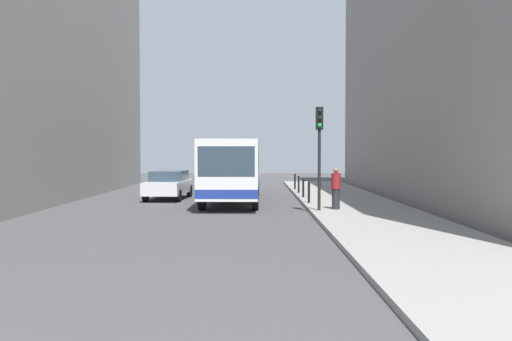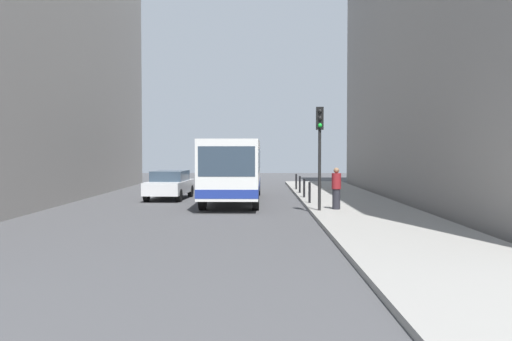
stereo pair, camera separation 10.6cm
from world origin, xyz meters
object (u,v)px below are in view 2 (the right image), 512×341
car_beside_bus (170,184)px  bollard_near (310,192)px  traffic_light (320,139)px  bollard_mid (304,188)px  bollard_far (300,184)px  pedestrian_near_signal (336,188)px  car_behind_bus (235,176)px  bollard_farthest (296,182)px  bus (234,167)px

car_beside_bus → bollard_near: bearing=156.1°
traffic_light → bollard_mid: 6.68m
bollard_far → pedestrian_near_signal: (0.83, -8.80, 0.37)m
traffic_light → pedestrian_near_signal: (0.73, 0.45, -2.01)m
car_beside_bus → bollard_far: car_beside_bus is taller
car_behind_bus → car_beside_bus: bearing=74.8°
bollard_farthest → pedestrian_near_signal: bearing=-86.0°
traffic_light → pedestrian_near_signal: traffic_light is taller
bollard_near → bollard_far: (0.00, 6.03, 0.00)m
car_beside_bus → pedestrian_near_signal: size_ratio=2.67×
bus → car_beside_bus: 3.80m
traffic_light → bollard_mid: traffic_light is taller
pedestrian_near_signal → bollard_mid: bearing=114.8°
car_behind_bus → bollard_far: car_behind_bus is taller
bollard_near → pedestrian_near_signal: bearing=-73.3°
car_beside_bus → bollard_mid: (6.96, -0.60, -0.16)m
bollard_farthest → car_behind_bus: bearing=139.1°
bollard_far → bollard_farthest: (0.00, 3.02, 0.00)m
car_behind_bus → pedestrian_near_signal: 15.95m
bollard_near → bollard_far: bearing=90.0°
traffic_light → bollard_far: 9.56m
car_behind_bus → bollard_near: size_ratio=4.75×
bollard_far → pedestrian_near_signal: 8.85m
bus → bollard_mid: size_ratio=11.62×
bollard_mid → bollard_far: bearing=90.0°
bollard_near → pedestrian_near_signal: (0.83, -2.77, 0.37)m
pedestrian_near_signal → bollard_far: bearing=112.0°
car_beside_bus → pedestrian_near_signal: pedestrian_near_signal is taller
car_beside_bus → traffic_light: size_ratio=1.10×
bollard_far → car_behind_bus: bearing=121.4°
bus → bollard_far: bus is taller
car_behind_bus → pedestrian_near_signal: size_ratio=2.67×
bus → bollard_farthest: (3.54, 6.80, -1.10)m
car_beside_bus → bollard_far: bearing=-157.2°
bollard_mid → bollard_farthest: bearing=90.0°
bollard_mid → pedestrian_near_signal: bearing=-81.8°
car_behind_bus → bollard_mid: size_ratio=4.75×
car_beside_bus → bollard_farthest: (6.96, 5.43, -0.16)m
pedestrian_near_signal → bus: bearing=147.7°
bollard_far → car_beside_bus: bearing=-160.9°
traffic_light → bollard_farthest: (-0.10, 12.27, -2.38)m
car_beside_bus → car_behind_bus: (3.03, 8.83, 0.00)m
bollard_mid → bollard_farthest: size_ratio=1.00×
bollard_far → traffic_light: bearing=-89.4°
traffic_light → bollard_mid: bearing=90.9°
bus → bollard_near: size_ratio=11.62×
bus → traffic_light: (3.64, -5.48, 1.28)m
pedestrian_near_signal → car_beside_bus: bearing=157.3°
bus → car_beside_bus: size_ratio=2.45×
bollard_near → bollard_farthest: 9.05m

